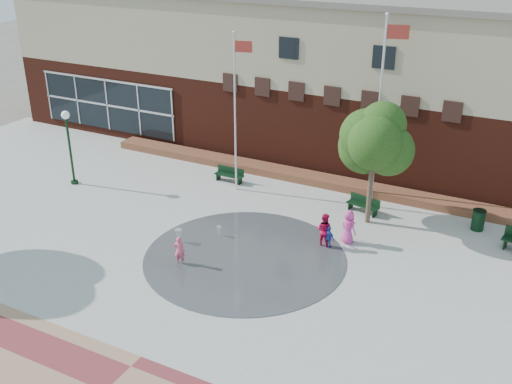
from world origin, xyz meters
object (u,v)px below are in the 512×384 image
at_px(flagpole_right, 381,101).
at_px(trash_can, 478,220).
at_px(bench_left, 229,177).
at_px(flagpole_left, 236,106).
at_px(child_splash, 180,250).

distance_m(flagpole_right, trash_can, 7.00).
bearing_deg(trash_can, bench_left, -178.06).
relative_size(flagpole_left, child_splash, 6.53).
bearing_deg(flagpole_left, bench_left, 126.21).
bearing_deg(trash_can, flagpole_right, 169.05).
distance_m(flagpole_right, child_splash, 11.77).
height_order(bench_left, child_splash, child_splash).
xyz_separation_m(flagpole_left, flagpole_right, (6.61, 2.11, 0.57)).
bearing_deg(flagpole_right, trash_can, -26.36).
height_order(flagpole_left, child_splash, flagpole_left).
bearing_deg(flagpole_right, flagpole_left, -177.70).
bearing_deg(flagpole_left, flagpole_right, 2.35).
height_order(flagpole_left, trash_can, flagpole_left).
xyz_separation_m(flagpole_left, bench_left, (-0.85, 0.68, -4.25)).
xyz_separation_m(bench_left, trash_can, (12.66, 0.43, 0.24)).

